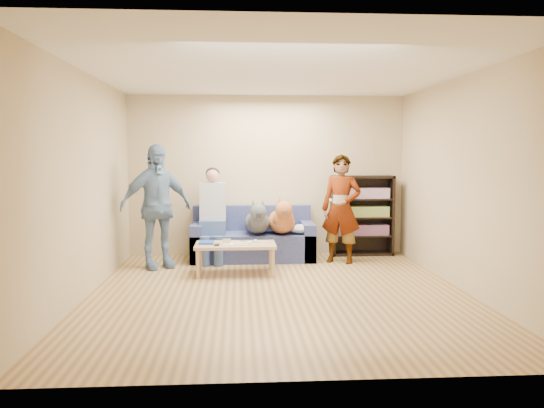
{
  "coord_description": "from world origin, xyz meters",
  "views": [
    {
      "loc": [
        -0.47,
        -6.18,
        1.63
      ],
      "look_at": [
        0.0,
        1.2,
        0.95
      ],
      "focal_mm": 35.0,
      "sensor_mm": 36.0,
      "label": 1
    }
  ],
  "objects": [
    {
      "name": "sofa",
      "position": [
        -0.25,
        2.1,
        0.28
      ],
      "size": [
        1.9,
        0.85,
        0.82
      ],
      "color": "#515B93",
      "rests_on": "ground"
    },
    {
      "name": "wall_right",
      "position": [
        2.25,
        0.0,
        1.3
      ],
      "size": [
        0.0,
        5.0,
        5.0
      ],
      "primitive_type": "plane",
      "rotation": [
        1.57,
        0.0,
        -1.57
      ],
      "color": "tan",
      "rests_on": "ground"
    },
    {
      "name": "ceiling",
      "position": [
        0.0,
        0.0,
        2.6
      ],
      "size": [
        5.0,
        5.0,
        0.0
      ],
      "primitive_type": "plane",
      "rotation": [
        3.14,
        0.0,
        0.0
      ],
      "color": "white",
      "rests_on": "ground"
    },
    {
      "name": "person_seated",
      "position": [
        -0.87,
        1.97,
        0.77
      ],
      "size": [
        0.4,
        0.73,
        1.47
      ],
      "color": "#40598E",
      "rests_on": "sofa"
    },
    {
      "name": "coffee_table",
      "position": [
        -0.51,
        1.04,
        0.37
      ],
      "size": [
        1.1,
        0.6,
        0.42
      ],
      "color": "tan",
      "rests_on": "ground"
    },
    {
      "name": "wall_front",
      "position": [
        0.0,
        -2.5,
        1.3
      ],
      "size": [
        4.5,
        0.0,
        4.5
      ],
      "primitive_type": "plane",
      "rotation": [
        -1.57,
        0.0,
        0.0
      ],
      "color": "tan",
      "rests_on": "ground"
    },
    {
      "name": "controller_a",
      "position": [
        -0.23,
        1.14,
        0.43
      ],
      "size": [
        0.04,
        0.13,
        0.03
      ],
      "primitive_type": "cube",
      "color": "silver",
      "rests_on": "coffee_table"
    },
    {
      "name": "ground",
      "position": [
        0.0,
        0.0,
        0.0
      ],
      "size": [
        5.0,
        5.0,
        0.0
      ],
      "primitive_type": "plane",
      "color": "olive",
      "rests_on": "ground"
    },
    {
      "name": "controller_b",
      "position": [
        -0.15,
        1.06,
        0.43
      ],
      "size": [
        0.09,
        0.06,
        0.03
      ],
      "primitive_type": "cube",
      "color": "white",
      "rests_on": "coffee_table"
    },
    {
      "name": "held_controller",
      "position": [
        0.89,
        1.52,
        0.98
      ],
      "size": [
        0.05,
        0.11,
        0.03
      ],
      "primitive_type": "cube",
      "rotation": [
        0.0,
        0.0,
        -0.07
      ],
      "color": "white",
      "rests_on": "person_standing_right"
    },
    {
      "name": "dog_tan",
      "position": [
        0.2,
        1.89,
        0.64
      ],
      "size": [
        0.42,
        1.17,
        0.61
      ],
      "color": "#BE733A",
      "rests_on": "sofa"
    },
    {
      "name": "bookshelf",
      "position": [
        1.55,
        2.33,
        0.68
      ],
      "size": [
        1.0,
        0.34,
        1.3
      ],
      "color": "black",
      "rests_on": "ground"
    },
    {
      "name": "wall_left",
      "position": [
        -2.25,
        0.0,
        1.3
      ],
      "size": [
        0.0,
        5.0,
        5.0
      ],
      "primitive_type": "plane",
      "rotation": [
        1.57,
        0.0,
        1.57
      ],
      "color": "tan",
      "rests_on": "ground"
    },
    {
      "name": "person_standing_right",
      "position": [
        1.09,
        1.72,
        0.82
      ],
      "size": [
        0.71,
        0.6,
        1.64
      ],
      "primitive_type": "imported",
      "rotation": [
        0.0,
        0.0,
        -0.42
      ],
      "color": "gray",
      "rests_on": "ground"
    },
    {
      "name": "pen_orange",
      "position": [
        -0.53,
        0.88,
        0.42
      ],
      "size": [
        0.13,
        0.06,
        0.01
      ],
      "primitive_type": "cylinder",
      "rotation": [
        0.0,
        1.57,
        0.35
      ],
      "color": "orange",
      "rests_on": "coffee_table"
    },
    {
      "name": "headphone_cup_a",
      "position": [
        -0.31,
        1.02,
        0.43
      ],
      "size": [
        0.07,
        0.07,
        0.02
      ],
      "primitive_type": "cylinder",
      "color": "silver",
      "rests_on": "coffee_table"
    },
    {
      "name": "papers",
      "position": [
        -0.46,
        0.94,
        0.43
      ],
      "size": [
        0.26,
        0.2,
        0.02
      ],
      "primitive_type": "cube",
      "color": "white",
      "rests_on": "coffee_table"
    },
    {
      "name": "notebook_blue",
      "position": [
        -0.91,
        1.09,
        0.43
      ],
      "size": [
        0.2,
        0.26,
        0.03
      ],
      "primitive_type": "cube",
      "color": "#1B3F97",
      "rests_on": "coffee_table"
    },
    {
      "name": "magazine",
      "position": [
        -0.43,
        0.96,
        0.44
      ],
      "size": [
        0.22,
        0.17,
        0.01
      ],
      "primitive_type": "cube",
      "color": "#B0A68D",
      "rests_on": "coffee_table"
    },
    {
      "name": "pen_black",
      "position": [
        -0.39,
        1.22,
        0.42
      ],
      "size": [
        0.13,
        0.08,
        0.01
      ],
      "primitive_type": "cylinder",
      "rotation": [
        0.0,
        1.57,
        -0.52
      ],
      "color": "black",
      "rests_on": "coffee_table"
    },
    {
      "name": "wallet",
      "position": [
        -0.76,
        0.92,
        0.43
      ],
      "size": [
        0.07,
        0.12,
        0.02
      ],
      "primitive_type": "cube",
      "color": "black",
      "rests_on": "coffee_table"
    },
    {
      "name": "wall_back",
      "position": [
        0.0,
        2.5,
        1.3
      ],
      "size": [
        4.5,
        0.0,
        4.5
      ],
      "primitive_type": "plane",
      "rotation": [
        1.57,
        0.0,
        0.0
      ],
      "color": "tan",
      "rests_on": "ground"
    },
    {
      "name": "blanket",
      "position": [
        0.5,
        1.89,
        0.5
      ],
      "size": [
        0.4,
        0.34,
        0.14
      ],
      "primitive_type": "ellipsoid",
      "color": "#B2B2B7",
      "rests_on": "sofa"
    },
    {
      "name": "dog_gray",
      "position": [
        -0.18,
        1.87,
        0.63
      ],
      "size": [
        0.39,
        1.24,
        0.57
      ],
      "color": "#4E5158",
      "rests_on": "sofa"
    },
    {
      "name": "headphone_cup_b",
      "position": [
        -0.31,
        1.1,
        0.43
      ],
      "size": [
        0.07,
        0.07,
        0.02
      ],
      "primitive_type": "cylinder",
      "color": "white",
      "rests_on": "coffee_table"
    },
    {
      "name": "person_standing_left",
      "position": [
        -1.66,
        1.5,
        0.9
      ],
      "size": [
        1.13,
        0.9,
        1.79
      ],
      "primitive_type": "imported",
      "rotation": [
        0.0,
        0.0,
        0.51
      ],
      "color": "#7297B6",
      "rests_on": "ground"
    },
    {
      "name": "camera_silver",
      "position": [
        -0.63,
        1.16,
        0.45
      ],
      "size": [
        0.11,
        0.06,
        0.05
      ],
      "primitive_type": "cube",
      "color": "#B8B7BC",
      "rests_on": "coffee_table"
    }
  ]
}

